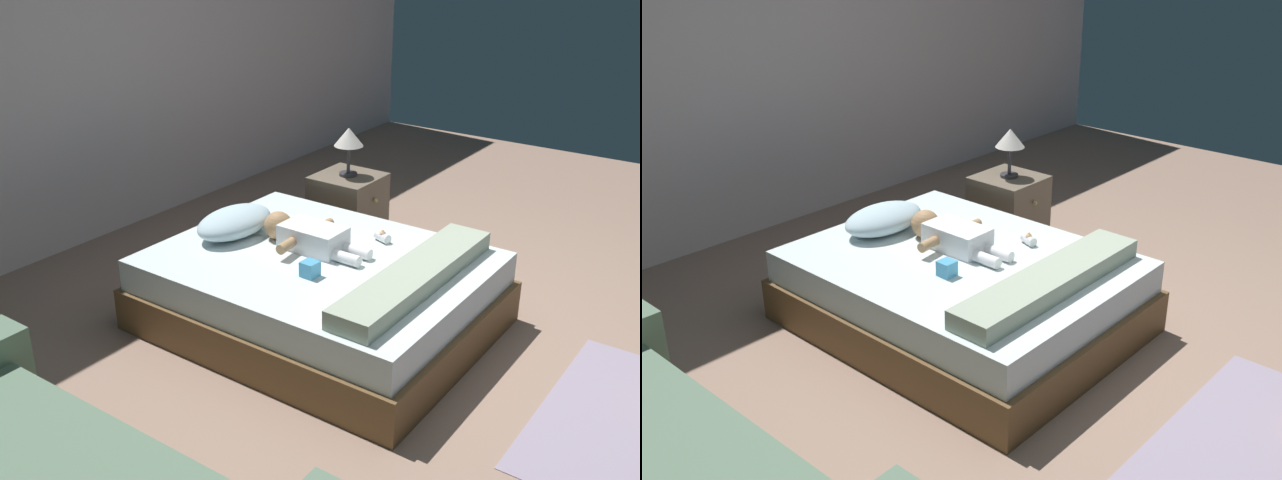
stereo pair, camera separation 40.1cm
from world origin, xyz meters
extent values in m
plane|color=#9A7967|center=(0.00, 0.00, 0.00)|extent=(8.00, 8.00, 0.00)
cube|color=silver|center=(0.00, 3.00, 1.43)|extent=(8.00, 0.12, 2.87)
cube|color=brown|center=(-0.25, 0.88, 0.12)|extent=(1.43, 1.81, 0.24)
cube|color=silver|center=(-0.25, 0.88, 0.33)|extent=(1.37, 1.73, 0.18)
ellipsoid|color=silver|center=(-0.29, 1.47, 0.50)|extent=(0.53, 0.33, 0.16)
cube|color=white|center=(-0.19, 0.97, 0.50)|extent=(0.22, 0.36, 0.14)
sphere|color=tan|center=(-0.19, 1.22, 0.51)|extent=(0.17, 0.17, 0.17)
cylinder|color=tan|center=(-0.36, 1.03, 0.50)|extent=(0.15, 0.07, 0.06)
cylinder|color=tan|center=(-0.02, 1.03, 0.50)|extent=(0.14, 0.07, 0.06)
cylinder|color=white|center=(-0.24, 0.72, 0.46)|extent=(0.06, 0.17, 0.06)
cylinder|color=white|center=(-0.13, 0.72, 0.46)|extent=(0.06, 0.17, 0.06)
cube|color=blue|center=(0.11, 1.17, 0.43)|extent=(0.08, 0.12, 0.01)
cube|color=white|center=(0.14, 1.23, 0.44)|extent=(0.02, 0.03, 0.01)
cube|color=#6F614F|center=(0.85, 1.43, 0.25)|extent=(0.43, 0.43, 0.49)
sphere|color=tan|center=(0.85, 1.20, 0.35)|extent=(0.03, 0.03, 0.03)
cylinder|color=#333338|center=(0.85, 1.43, 0.50)|extent=(0.13, 0.13, 0.02)
cylinder|color=#333338|center=(0.85, 1.43, 0.61)|extent=(0.02, 0.02, 0.20)
cone|color=silver|center=(0.85, 1.43, 0.77)|extent=(0.20, 0.20, 0.13)
cube|color=#A8B59D|center=(-0.25, 0.29, 0.48)|extent=(1.28, 0.25, 0.10)
cube|color=#4BA7DC|center=(-0.48, 0.78, 0.47)|extent=(0.09, 0.09, 0.08)
cylinder|color=white|center=(0.13, 0.71, 0.45)|extent=(0.08, 0.11, 0.05)
cone|color=#ECB178|center=(0.13, 0.71, 0.49)|extent=(0.04, 0.04, 0.02)
camera|label=1|loc=(-3.25, -1.27, 2.13)|focal=41.28mm
camera|label=2|loc=(-2.99, -1.58, 2.13)|focal=41.28mm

